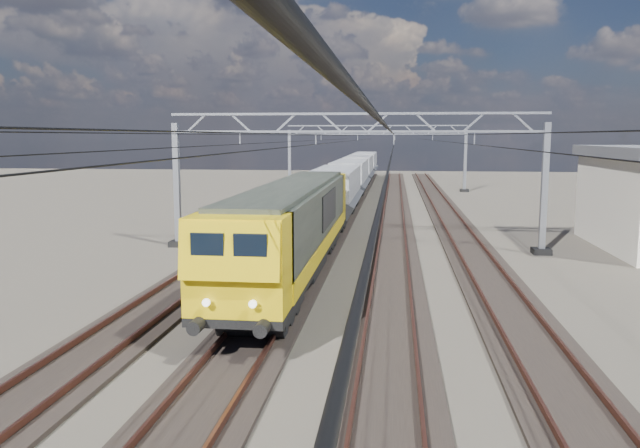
# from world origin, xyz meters

# --- Properties ---
(ground) EXTENTS (160.00, 160.00, 0.00)m
(ground) POSITION_xyz_m (0.00, 0.00, 0.00)
(ground) COLOR #2A261F
(ground) RESTS_ON ground
(track_outer_west) EXTENTS (2.60, 140.00, 0.30)m
(track_outer_west) POSITION_xyz_m (-6.00, 0.00, 0.07)
(track_outer_west) COLOR black
(track_outer_west) RESTS_ON ground
(track_loco) EXTENTS (2.60, 140.00, 0.30)m
(track_loco) POSITION_xyz_m (-2.00, 0.00, 0.07)
(track_loco) COLOR black
(track_loco) RESTS_ON ground
(track_inner_east) EXTENTS (2.60, 140.00, 0.30)m
(track_inner_east) POSITION_xyz_m (2.00, 0.00, 0.07)
(track_inner_east) COLOR black
(track_inner_east) RESTS_ON ground
(track_outer_east) EXTENTS (2.60, 140.00, 0.30)m
(track_outer_east) POSITION_xyz_m (6.00, 0.00, 0.07)
(track_outer_east) COLOR black
(track_outer_east) RESTS_ON ground
(catenary_gantry_mid) EXTENTS (19.90, 0.90, 7.11)m
(catenary_gantry_mid) POSITION_xyz_m (0.00, 4.00, 3.91)
(catenary_gantry_mid) COLOR #999EA7
(catenary_gantry_mid) RESTS_ON ground
(catenary_gantry_far) EXTENTS (19.90, 0.90, 7.11)m
(catenary_gantry_far) POSITION_xyz_m (0.00, 40.00, 3.91)
(catenary_gantry_far) COLOR #999EA7
(catenary_gantry_far) RESTS_ON ground
(overhead_wires) EXTENTS (12.03, 140.00, 0.53)m
(overhead_wires) POSITION_xyz_m (0.00, 8.00, 5.75)
(overhead_wires) COLOR black
(overhead_wires) RESTS_ON ground
(locomotive) EXTENTS (2.76, 21.10, 3.62)m
(locomotive) POSITION_xyz_m (-2.00, -3.07, 2.33)
(locomotive) COLOR black
(locomotive) RESTS_ON ground
(hopper_wagon_lead) EXTENTS (3.38, 13.00, 3.25)m
(hopper_wagon_lead) POSITION_xyz_m (-2.00, 14.62, 2.23)
(hopper_wagon_lead) COLOR black
(hopper_wagon_lead) RESTS_ON ground
(hopper_wagon_mid) EXTENTS (3.38, 13.00, 3.25)m
(hopper_wagon_mid) POSITION_xyz_m (-2.00, 28.82, 2.23)
(hopper_wagon_mid) COLOR black
(hopper_wagon_mid) RESTS_ON ground
(hopper_wagon_third) EXTENTS (3.38, 13.00, 3.25)m
(hopper_wagon_third) POSITION_xyz_m (-2.00, 43.02, 2.23)
(hopper_wagon_third) COLOR black
(hopper_wagon_third) RESTS_ON ground
(hopper_wagon_fourth) EXTENTS (3.38, 13.00, 3.25)m
(hopper_wagon_fourth) POSITION_xyz_m (-2.00, 57.22, 2.23)
(hopper_wagon_fourth) COLOR black
(hopper_wagon_fourth) RESTS_ON ground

